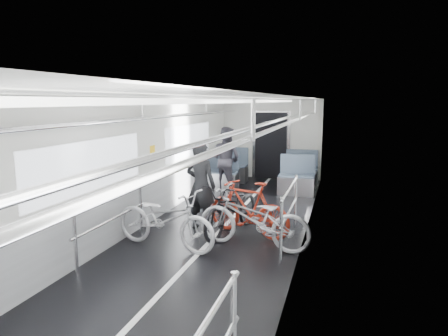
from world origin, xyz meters
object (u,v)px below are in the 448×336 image
object	(u,v)px
bike_left_far	(165,219)
bike_right_far	(248,208)
person_seated	(226,159)
bike_right_mid	(253,219)
person_standing	(201,186)
bike_aisle	(232,208)

from	to	relation	value
bike_left_far	bike_right_far	xyz separation A→B (m)	(1.13, 0.98, 0.01)
bike_left_far	person_seated	distance (m)	4.31
bike_right_mid	person_seated	xyz separation A→B (m)	(-1.59, 3.91, 0.35)
bike_right_mid	bike_right_far	distance (m)	0.64
person_standing	person_seated	bearing A→B (deg)	-72.20
bike_left_far	bike_aisle	bearing A→B (deg)	-29.03
bike_aisle	person_standing	size ratio (longest dim) A/B	1.10
bike_aisle	person_seated	world-z (taller)	person_seated
bike_right_far	bike_aisle	world-z (taller)	bike_right_far
bike_right_far	bike_right_mid	bearing A→B (deg)	38.79
bike_right_mid	bike_aisle	xyz separation A→B (m)	(-0.51, 0.62, -0.02)
person_standing	person_seated	distance (m)	3.22
bike_aisle	person_seated	distance (m)	3.48
bike_right_far	bike_aisle	xyz separation A→B (m)	(-0.29, 0.02, -0.02)
bike_right_mid	person_seated	world-z (taller)	person_seated
bike_left_far	bike_right_mid	size ratio (longest dim) A/B	0.98
bike_right_mid	person_seated	bearing A→B (deg)	-150.57
bike_right_far	person_standing	xyz separation A→B (m)	(-0.92, 0.12, 0.32)
bike_right_mid	person_standing	distance (m)	1.38
person_standing	bike_left_far	bearing A→B (deg)	88.76
bike_right_far	person_seated	distance (m)	3.60
bike_right_far	person_seated	world-z (taller)	person_seated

